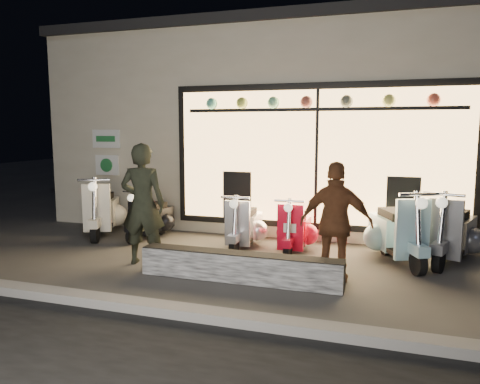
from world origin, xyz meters
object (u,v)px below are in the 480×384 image
object	(u,v)px
graffiti_barrier	(239,267)
woman	(336,223)
scooter_silver	(245,226)
man	(143,204)
scooter_red	(296,230)

from	to	relation	value
graffiti_barrier	woman	xyz separation A→B (m)	(1.24, 0.35, 0.62)
scooter_silver	man	size ratio (longest dim) A/B	0.71
graffiti_barrier	scooter_silver	world-z (taller)	scooter_silver
scooter_silver	woman	size ratio (longest dim) A/B	0.80
scooter_silver	scooter_red	distance (m)	0.90
man	woman	bearing A→B (deg)	168.80
graffiti_barrier	man	bearing A→B (deg)	168.18
graffiti_barrier	scooter_red	distance (m)	1.85
scooter_silver	man	xyz separation A→B (m)	(-1.17, -1.46, 0.55)
man	woman	size ratio (longest dim) A/B	1.13
graffiti_barrier	man	size ratio (longest dim) A/B	1.51
woman	scooter_red	bearing A→B (deg)	-61.15
graffiti_barrier	woman	world-z (taller)	woman
scooter_silver	woman	distance (m)	2.30
graffiti_barrier	scooter_silver	distance (m)	1.88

